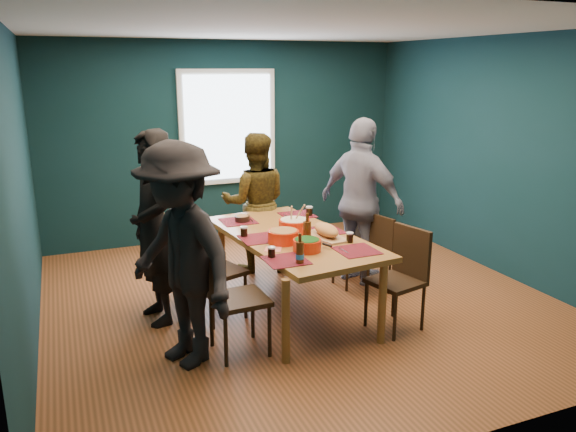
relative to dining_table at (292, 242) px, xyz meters
name	(u,v)px	position (x,y,z in m)	size (l,w,h in m)	color
room	(289,166)	(0.16, 0.47, 0.67)	(5.01, 5.01, 2.71)	#9C532D
dining_table	(292,242)	(0.00, 0.00, 0.00)	(1.24, 2.15, 0.78)	olive
chair_left_far	(178,252)	(-1.02, 0.51, -0.13)	(0.55, 0.55, 0.98)	black
chair_left_mid	(209,264)	(-0.82, 0.08, -0.14)	(0.55, 0.55, 0.97)	black
chair_left_near	(228,290)	(-0.83, -0.63, -0.13)	(0.47, 0.47, 0.99)	black
chair_right_far	(348,230)	(0.97, 0.66, -0.16)	(0.43, 0.43, 0.93)	black
chair_right_mid	(374,249)	(0.99, 0.11, -0.23)	(0.45, 0.45, 0.82)	black
chair_right_near	(403,270)	(0.80, -0.72, -0.16)	(0.51, 0.51, 0.94)	black
person_far_left	(154,228)	(-1.27, 0.28, 0.21)	(0.66, 0.44, 1.82)	black
person_back	(255,203)	(0.05, 1.25, 0.11)	(0.79, 0.62, 1.63)	black
person_right	(361,202)	(1.00, 0.43, 0.21)	(1.08, 0.45, 1.84)	white
person_near_left	(180,256)	(-1.21, -0.59, 0.21)	(1.18, 0.68, 1.82)	black
bowl_salad	(283,236)	(-0.17, -0.19, 0.14)	(0.29, 0.29, 0.12)	red
bowl_dumpling	(294,225)	(0.06, 0.09, 0.14)	(0.31, 0.31, 0.29)	red
bowl_herbs	(307,245)	(-0.07, -0.50, 0.13)	(0.25, 0.25, 0.11)	red
cutting_board	(326,231)	(0.27, -0.20, 0.13)	(0.30, 0.60, 0.13)	tan
small_bowl	(242,218)	(-0.30, 0.64, 0.11)	(0.16, 0.16, 0.07)	black
beer_bottle_a	(300,253)	(-0.26, -0.78, 0.17)	(0.07, 0.07, 0.26)	#47230C
beer_bottle_b	(307,232)	(0.02, -0.30, 0.19)	(0.07, 0.07, 0.29)	#47230C
cola_glass_a	(272,252)	(-0.42, -0.55, 0.12)	(0.07, 0.07, 0.09)	black
cola_glass_b	(350,237)	(0.40, -0.42, 0.13)	(0.07, 0.07, 0.09)	black
cola_glass_c	(309,211)	(0.45, 0.59, 0.13)	(0.07, 0.07, 0.10)	black
cola_glass_d	(244,231)	(-0.45, 0.12, 0.13)	(0.07, 0.07, 0.10)	black
napkin_a	(324,231)	(0.34, 0.00, 0.07)	(0.12, 0.12, 0.00)	#DB685C
napkin_b	(273,249)	(-0.33, -0.35, 0.08)	(0.14, 0.14, 0.00)	#DB685C
napkin_c	(352,251)	(0.29, -0.66, 0.08)	(0.15, 0.15, 0.00)	#DB685C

